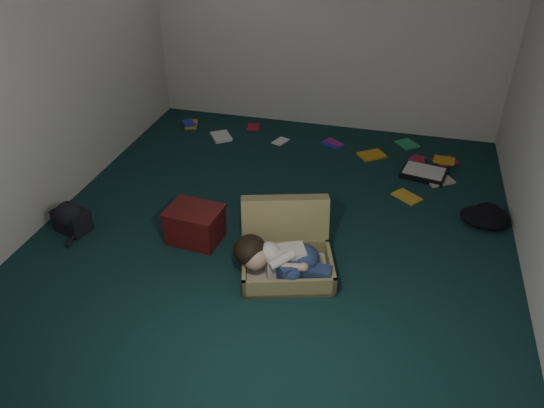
% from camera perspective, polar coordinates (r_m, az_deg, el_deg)
% --- Properties ---
extents(floor, '(4.50, 4.50, 0.00)m').
position_cam_1_polar(floor, '(4.63, 0.47, -2.65)').
color(floor, '#102E2D').
rests_on(floor, ground).
extents(wall_back, '(4.50, 0.00, 4.50)m').
position_cam_1_polar(wall_back, '(6.13, 6.04, 19.63)').
color(wall_back, silver).
rests_on(wall_back, ground).
extents(wall_front, '(4.50, 0.00, 4.50)m').
position_cam_1_polar(wall_front, '(2.18, -14.25, -8.14)').
color(wall_front, silver).
rests_on(wall_front, ground).
extents(wall_left, '(0.00, 4.50, 4.50)m').
position_cam_1_polar(wall_left, '(4.88, -23.58, 13.65)').
color(wall_left, silver).
rests_on(wall_left, ground).
extents(suitcase, '(0.86, 0.85, 0.51)m').
position_cam_1_polar(suitcase, '(4.15, 1.55, -4.90)').
color(suitcase, '#958752').
rests_on(suitcase, floor).
extents(person, '(0.77, 0.39, 0.32)m').
position_cam_1_polar(person, '(3.98, 1.03, -5.97)').
color(person, silver).
rests_on(person, suitcase).
extents(maroon_bin, '(0.47, 0.39, 0.30)m').
position_cam_1_polar(maroon_bin, '(4.46, -8.27, -2.19)').
color(maroon_bin, '#511110').
rests_on(maroon_bin, floor).
extents(backpack, '(0.43, 0.38, 0.22)m').
position_cam_1_polar(backpack, '(4.87, -20.73, -1.56)').
color(backpack, black).
rests_on(backpack, floor).
extents(clothing_pile, '(0.52, 0.47, 0.14)m').
position_cam_1_polar(clothing_pile, '(5.10, 21.23, -0.60)').
color(clothing_pile, black).
rests_on(clothing_pile, floor).
extents(paper_tray, '(0.49, 0.40, 0.06)m').
position_cam_1_polar(paper_tray, '(5.62, 16.02, 3.23)').
color(paper_tray, black).
rests_on(paper_tray, floor).
extents(book_scatter, '(3.21, 1.39, 0.02)m').
position_cam_1_polar(book_scatter, '(5.92, 7.06, 5.72)').
color(book_scatter, gold).
rests_on(book_scatter, floor).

